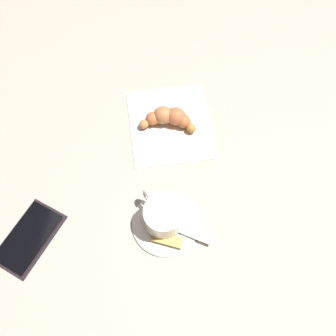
{
  "coord_description": "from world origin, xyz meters",
  "views": [
    {
      "loc": [
        -0.29,
        -0.04,
        0.59
      ],
      "look_at": [
        -0.01,
        0.0,
        0.01
      ],
      "focal_mm": 34.63,
      "sensor_mm": 36.0,
      "label": 1
    }
  ],
  "objects_px": {
    "teaspoon": "(166,225)",
    "croissant": "(168,118)",
    "saucer": "(166,223)",
    "napkin": "(170,124)",
    "cell_phone": "(29,237)",
    "espresso_cup": "(163,216)",
    "sugar_packet": "(167,239)"
  },
  "relations": [
    {
      "from": "croissant",
      "to": "saucer",
      "type": "bearing_deg",
      "value": -173.12
    },
    {
      "from": "espresso_cup",
      "to": "napkin",
      "type": "bearing_deg",
      "value": 4.64
    },
    {
      "from": "saucer",
      "to": "teaspoon",
      "type": "xyz_separation_m",
      "value": [
        -0.01,
        -0.0,
        0.01
      ]
    },
    {
      "from": "saucer",
      "to": "cell_phone",
      "type": "relative_size",
      "value": 0.84
    },
    {
      "from": "espresso_cup",
      "to": "teaspoon",
      "type": "xyz_separation_m",
      "value": [
        -0.01,
        -0.01,
        -0.03
      ]
    },
    {
      "from": "croissant",
      "to": "cell_phone",
      "type": "distance_m",
      "value": 0.36
    },
    {
      "from": "napkin",
      "to": "espresso_cup",
      "type": "bearing_deg",
      "value": -175.36
    },
    {
      "from": "croissant",
      "to": "espresso_cup",
      "type": "bearing_deg",
      "value": -174.35
    },
    {
      "from": "napkin",
      "to": "croissant",
      "type": "height_order",
      "value": "croissant"
    },
    {
      "from": "saucer",
      "to": "espresso_cup",
      "type": "bearing_deg",
      "value": 68.84
    },
    {
      "from": "sugar_packet",
      "to": "cell_phone",
      "type": "xyz_separation_m",
      "value": [
        -0.03,
        0.25,
        -0.01
      ]
    },
    {
      "from": "sugar_packet",
      "to": "espresso_cup",
      "type": "bearing_deg",
      "value": 118.07
    },
    {
      "from": "espresso_cup",
      "to": "cell_phone",
      "type": "xyz_separation_m",
      "value": [
        -0.06,
        0.24,
        -0.03
      ]
    },
    {
      "from": "croissant",
      "to": "cell_phone",
      "type": "relative_size",
      "value": 0.87
    },
    {
      "from": "sugar_packet",
      "to": "saucer",
      "type": "bearing_deg",
      "value": 111.21
    },
    {
      "from": "saucer",
      "to": "napkin",
      "type": "relative_size",
      "value": 0.64
    },
    {
      "from": "espresso_cup",
      "to": "cell_phone",
      "type": "relative_size",
      "value": 0.55
    },
    {
      "from": "cell_phone",
      "to": "saucer",
      "type": "bearing_deg",
      "value": -75.53
    },
    {
      "from": "teaspoon",
      "to": "napkin",
      "type": "bearing_deg",
      "value": 6.04
    },
    {
      "from": "sugar_packet",
      "to": "croissant",
      "type": "height_order",
      "value": "croissant"
    },
    {
      "from": "croissant",
      "to": "cell_phone",
      "type": "height_order",
      "value": "croissant"
    },
    {
      "from": "croissant",
      "to": "cell_phone",
      "type": "xyz_separation_m",
      "value": [
        -0.29,
        0.22,
        -0.02
      ]
    },
    {
      "from": "teaspoon",
      "to": "sugar_packet",
      "type": "height_order",
      "value": "teaspoon"
    },
    {
      "from": "sugar_packet",
      "to": "cell_phone",
      "type": "height_order",
      "value": "sugar_packet"
    },
    {
      "from": "espresso_cup",
      "to": "napkin",
      "type": "relative_size",
      "value": 0.42
    },
    {
      "from": "saucer",
      "to": "napkin",
      "type": "distance_m",
      "value": 0.22
    },
    {
      "from": "napkin",
      "to": "croissant",
      "type": "xyz_separation_m",
      "value": [
        0.0,
        0.0,
        0.02
      ]
    },
    {
      "from": "saucer",
      "to": "sugar_packet",
      "type": "relative_size",
      "value": 2.21
    },
    {
      "from": "teaspoon",
      "to": "croissant",
      "type": "height_order",
      "value": "croissant"
    },
    {
      "from": "espresso_cup",
      "to": "napkin",
      "type": "distance_m",
      "value": 0.22
    },
    {
      "from": "teaspoon",
      "to": "saucer",
      "type": "bearing_deg",
      "value": 11.63
    },
    {
      "from": "espresso_cup",
      "to": "cell_phone",
      "type": "distance_m",
      "value": 0.25
    }
  ]
}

